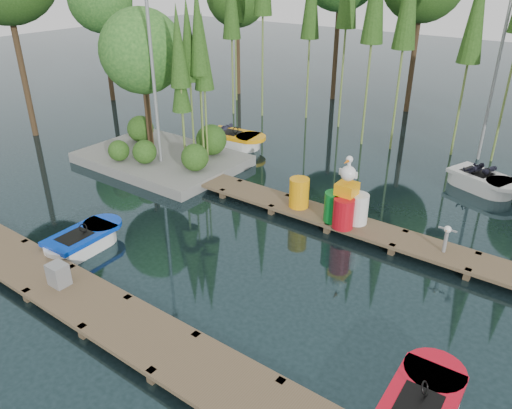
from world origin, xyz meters
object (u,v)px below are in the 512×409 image
Objects in this scene: island at (155,81)px; boat_red at (420,408)px; drum_cluster at (346,204)px; boat_blue at (83,241)px; boat_yellow_far at (234,139)px; yellow_barrel at (299,193)px; utility_cabinet at (58,274)px.

island reaches higher than boat_red.
island is at bearing 173.78° from drum_cluster.
boat_yellow_far reaches higher than boat_blue.
island reaches higher than boat_blue.
drum_cluster is (5.46, 5.20, 0.68)m from boat_blue.
drum_cluster reaches higher than boat_yellow_far.
boat_yellow_far is at bearing 146.27° from yellow_barrel.
boat_blue is 2.17m from utility_cabinet.
island is 2.29× the size of boat_yellow_far.
island is 3.20× the size of drum_cluster.
boat_blue is 0.84× the size of boat_yellow_far.
island is at bearing 114.93° from boat_blue.
boat_blue is 1.17× the size of drum_cluster.
yellow_barrel is at bearing -6.44° from island.
utility_cabinet is (1.37, -1.64, 0.35)m from boat_blue.
yellow_barrel reaches higher than utility_cabinet.
boat_red is at bearing -25.62° from island.
boat_yellow_far reaches higher than yellow_barrel.
boat_red is at bearing -25.17° from boat_yellow_far.
island is 12.00× the size of utility_cabinet.
drum_cluster is (8.69, -0.95, -2.26)m from island.
boat_blue is at bearing 129.87° from utility_cabinet.
island is 2.62× the size of boat_red.
boat_yellow_far is 3.13× the size of yellow_barrel.
island is at bearing 173.56° from yellow_barrel.
utility_cabinet is (-8.31, -1.60, 0.33)m from boat_red.
utility_cabinet is (3.30, -10.81, 0.28)m from boat_yellow_far.
island reaches higher than boat_yellow_far.
utility_cabinet is 0.60× the size of yellow_barrel.
yellow_barrel is (7.00, -0.79, -2.41)m from island.
boat_blue is at bearing -64.88° from boat_yellow_far.
boat_blue is 7.57m from drum_cluster.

